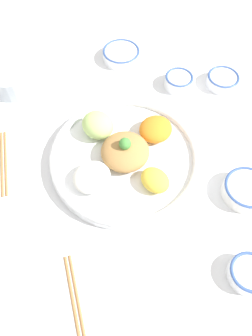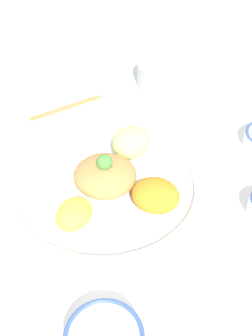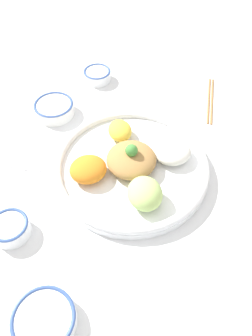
# 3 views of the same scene
# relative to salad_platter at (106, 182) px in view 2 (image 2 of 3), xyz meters

# --- Properties ---
(ground_plane) EXTENTS (2.40, 2.40, 0.00)m
(ground_plane) POSITION_rel_salad_platter_xyz_m (-0.03, 0.01, -0.02)
(ground_plane) COLOR white
(salad_platter) EXTENTS (0.38, 0.38, 0.09)m
(salad_platter) POSITION_rel_salad_platter_xyz_m (0.00, 0.00, 0.00)
(salad_platter) COLOR white
(salad_platter) RESTS_ON ground_plane
(side_serving_bowl) EXTENTS (0.19, 0.19, 0.06)m
(side_serving_bowl) POSITION_rel_salad_platter_xyz_m (0.31, 0.32, 0.01)
(side_serving_bowl) COLOR #A8B2BC
(side_serving_bowl) RESTS_ON ground_plane
(chopsticks_pair_near) EXTENTS (0.20, 0.05, 0.01)m
(chopsticks_pair_near) POSITION_rel_salad_platter_xyz_m (0.01, 0.31, -0.02)
(chopsticks_pair_near) COLOR #9E6B3D
(chopsticks_pair_near) RESTS_ON ground_plane
(serving_spoon_main) EXTENTS (0.05, 0.13, 0.01)m
(serving_spoon_main) POSITION_rel_salad_platter_xyz_m (0.11, -0.29, -0.02)
(serving_spoon_main) COLOR silver
(serving_spoon_main) RESTS_ON ground_plane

